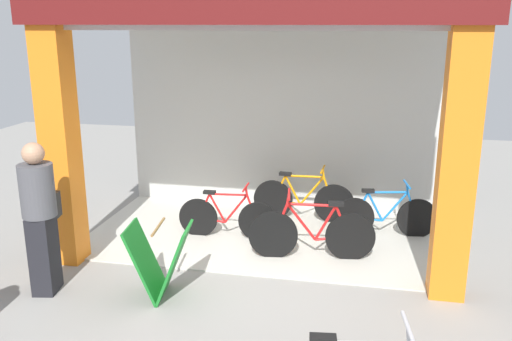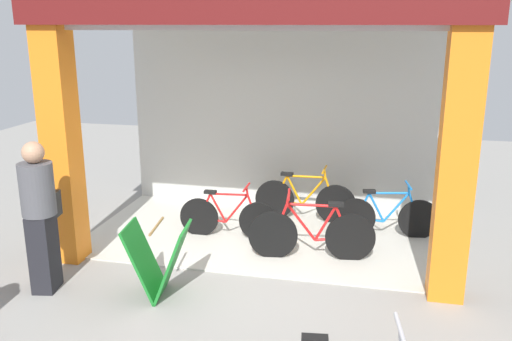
{
  "view_description": "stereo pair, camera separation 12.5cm",
  "coord_description": "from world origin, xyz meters",
  "px_view_note": "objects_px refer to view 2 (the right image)",
  "views": [
    {
      "loc": [
        1.34,
        -5.89,
        2.98
      ],
      "look_at": [
        0.0,
        0.67,
        1.15
      ],
      "focal_mm": 38.07,
      "sensor_mm": 36.0,
      "label": 1
    },
    {
      "loc": [
        1.46,
        -5.87,
        2.98
      ],
      "look_at": [
        0.0,
        0.67,
        1.15
      ],
      "focal_mm": 38.07,
      "sensor_mm": 36.0,
      "label": 2
    }
  ],
  "objects_px": {
    "bicycle_inside_3": "(304,200)",
    "pedestrian_2": "(41,214)",
    "bicycle_inside_1": "(387,216)",
    "bicycle_inside_2": "(312,234)",
    "bicycle_inside_0": "(228,217)",
    "sandwich_board_sign": "(158,261)"
  },
  "relations": [
    {
      "from": "bicycle_inside_0",
      "to": "pedestrian_2",
      "type": "distance_m",
      "value": 2.6
    },
    {
      "from": "bicycle_inside_2",
      "to": "bicycle_inside_0",
      "type": "bearing_deg",
      "value": 159.21
    },
    {
      "from": "pedestrian_2",
      "to": "bicycle_inside_2",
      "type": "bearing_deg",
      "value": 26.75
    },
    {
      "from": "bicycle_inside_1",
      "to": "bicycle_inside_2",
      "type": "height_order",
      "value": "bicycle_inside_2"
    },
    {
      "from": "bicycle_inside_2",
      "to": "sandwich_board_sign",
      "type": "xyz_separation_m",
      "value": [
        -1.55,
        -1.33,
        0.06
      ]
    },
    {
      "from": "bicycle_inside_3",
      "to": "pedestrian_2",
      "type": "relative_size",
      "value": 0.9
    },
    {
      "from": "bicycle_inside_1",
      "to": "pedestrian_2",
      "type": "distance_m",
      "value": 4.57
    },
    {
      "from": "bicycle_inside_0",
      "to": "bicycle_inside_1",
      "type": "xyz_separation_m",
      "value": [
        2.19,
        0.5,
        0.01
      ]
    },
    {
      "from": "bicycle_inside_1",
      "to": "pedestrian_2",
      "type": "bearing_deg",
      "value": -147.64
    },
    {
      "from": "bicycle_inside_0",
      "to": "bicycle_inside_1",
      "type": "bearing_deg",
      "value": 12.86
    },
    {
      "from": "bicycle_inside_1",
      "to": "bicycle_inside_2",
      "type": "bearing_deg",
      "value": -134.21
    },
    {
      "from": "bicycle_inside_2",
      "to": "bicycle_inside_3",
      "type": "bearing_deg",
      "value": 101.47
    },
    {
      "from": "bicycle_inside_2",
      "to": "sandwich_board_sign",
      "type": "height_order",
      "value": "bicycle_inside_2"
    },
    {
      "from": "bicycle_inside_1",
      "to": "sandwich_board_sign",
      "type": "height_order",
      "value": "sandwich_board_sign"
    },
    {
      "from": "bicycle_inside_2",
      "to": "sandwich_board_sign",
      "type": "relative_size",
      "value": 1.9
    },
    {
      "from": "bicycle_inside_0",
      "to": "sandwich_board_sign",
      "type": "height_order",
      "value": "sandwich_board_sign"
    },
    {
      "from": "bicycle_inside_3",
      "to": "sandwich_board_sign",
      "type": "relative_size",
      "value": 1.84
    },
    {
      "from": "bicycle_inside_0",
      "to": "pedestrian_2",
      "type": "xyz_separation_m",
      "value": [
        -1.64,
        -1.93,
        0.6
      ]
    },
    {
      "from": "bicycle_inside_0",
      "to": "bicycle_inside_1",
      "type": "height_order",
      "value": "bicycle_inside_1"
    },
    {
      "from": "bicycle_inside_3",
      "to": "sandwich_board_sign",
      "type": "distance_m",
      "value": 3.01
    },
    {
      "from": "bicycle_inside_2",
      "to": "pedestrian_2",
      "type": "xyz_separation_m",
      "value": [
        -2.88,
        -1.45,
        0.56
      ]
    },
    {
      "from": "bicycle_inside_2",
      "to": "pedestrian_2",
      "type": "bearing_deg",
      "value": -153.25
    }
  ]
}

